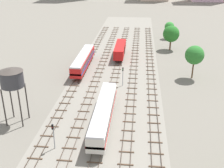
{
  "coord_description": "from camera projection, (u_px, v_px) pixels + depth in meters",
  "views": [
    {
      "loc": [
        5.97,
        -4.6,
        27.78
      ],
      "look_at": [
        0.0,
        54.22,
        1.5
      ],
      "focal_mm": 45.18,
      "sensor_mm": 36.0,
      "label": 1
    }
  ],
  "objects": [
    {
      "name": "freight_boxcar_centre_left_mid",
      "position": [
        120.0,
        49.0,
        86.34
      ],
      "size": [
        2.87,
        14.0,
        3.6
      ],
      "color": "red",
      "rests_on": "ground"
    },
    {
      "name": "diesel_railcar_centre_left_nearest",
      "position": [
        103.0,
        112.0,
        50.5
      ],
      "size": [
        2.96,
        20.5,
        3.8
      ],
      "color": "beige",
      "rests_on": "ground"
    },
    {
      "name": "diesel_railcar_far_left_near",
      "position": [
        83.0,
        60.0,
        76.81
      ],
      "size": [
        2.96,
        20.5,
        3.8
      ],
      "color": "red",
      "rests_on": "ground"
    },
    {
      "name": "signal_post_near",
      "position": [
        53.0,
        133.0,
        43.91
      ],
      "size": [
        0.28,
        0.47,
        4.61
      ],
      "color": "gray",
      "rests_on": "ground"
    },
    {
      "name": "signal_post_nearest",
      "position": [
        123.0,
        74.0,
        66.28
      ],
      "size": [
        0.28,
        0.47,
        4.74
      ],
      "color": "gray",
      "rests_on": "ground"
    },
    {
      "name": "track_far_left",
      "position": [
        76.0,
        83.0,
        68.63
      ],
      "size": [
        2.4,
        126.0,
        0.29
      ],
      "color": "#47382D",
      "rests_on": "ground"
    },
    {
      "name": "ballast_bed",
      "position": [
        113.0,
        87.0,
        66.93
      ],
      "size": [
        22.38,
        176.0,
        0.01
      ],
      "primitive_type": "cube",
      "color": "gray",
      "rests_on": "ground"
    },
    {
      "name": "ground_plane",
      "position": [
        113.0,
        87.0,
        66.93
      ],
      "size": [
        480.0,
        480.0,
        0.0
      ],
      "primitive_type": "plane",
      "color": "slate"
    },
    {
      "name": "track_centre",
      "position": [
        132.0,
        85.0,
        67.36
      ],
      "size": [
        2.4,
        126.0,
        0.29
      ],
      "color": "#47382D",
      "rests_on": "ground"
    },
    {
      "name": "lineside_tree_4",
      "position": [
        169.0,
        27.0,
        105.68
      ],
      "size": [
        3.62,
        3.62,
        6.33
      ],
      "color": "#4C331E",
      "rests_on": "ground"
    },
    {
      "name": "water_tower",
      "position": [
        12.0,
        78.0,
        49.02
      ],
      "size": [
        4.24,
        4.24,
        10.6
      ],
      "color": "#2D2826",
      "rests_on": "ground"
    },
    {
      "name": "track_centre_right",
      "position": [
        152.0,
        86.0,
        66.93
      ],
      "size": [
        2.4,
        126.0,
        0.29
      ],
      "color": "#47382D",
      "rests_on": "ground"
    },
    {
      "name": "track_left",
      "position": [
        94.0,
        84.0,
        68.2
      ],
      "size": [
        2.4,
        126.0,
        0.29
      ],
      "color": "#47382D",
      "rests_on": "ground"
    },
    {
      "name": "lineside_tree_0",
      "position": [
        171.0,
        34.0,
        92.0
      ],
      "size": [
        5.36,
        5.36,
        8.09
      ],
      "color": "#4C331E",
      "rests_on": "ground"
    },
    {
      "name": "lineside_tree_1",
      "position": [
        195.0,
        55.0,
        69.38
      ],
      "size": [
        4.69,
        4.69,
        8.48
      ],
      "color": "#4C331E",
      "rests_on": "ground"
    },
    {
      "name": "track_centre_left",
      "position": [
        113.0,
        85.0,
        67.78
      ],
      "size": [
        2.4,
        126.0,
        0.29
      ],
      "color": "#47382D",
      "rests_on": "ground"
    }
  ]
}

